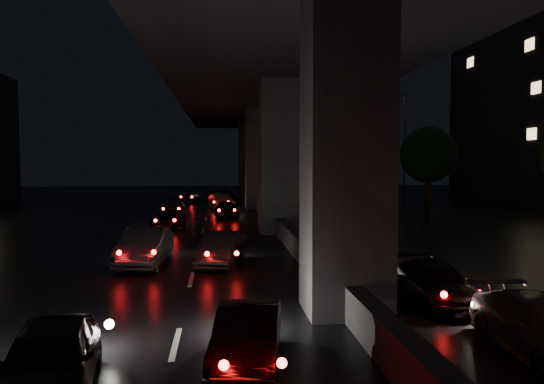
{
  "coord_description": "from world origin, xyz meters",
  "views": [
    {
      "loc": [
        -3.08,
        -22.76,
        3.73
      ],
      "look_at": [
        -0.54,
        2.95,
        2.25
      ],
      "focal_mm": 35.0,
      "sensor_mm": 36.0,
      "label": 1
    }
  ],
  "objects": [
    {
      "name": "ground",
      "position": [
        0.0,
        0.0,
        0.0
      ],
      "size": [
        120.0,
        120.0,
        0.0
      ],
      "primitive_type": "plane",
      "color": "black",
      "rests_on": "ground"
    },
    {
      "name": "car_4",
      "position": [
        -5.78,
        -3.43,
        0.66
      ],
      "size": [
        1.72,
        4.11,
        1.32
      ],
      "primitive_type": "imported",
      "rotation": [
        0.0,
        0.0,
        -0.08
      ],
      "color": "#262629",
      "rests_on": "ground"
    },
    {
      "name": "median_barrier",
      "position": [
        0.0,
        5.0,
        0.42
      ],
      "size": [
        0.45,
        70.0,
        0.85
      ],
      "primitive_type": "cube",
      "color": "#353538",
      "rests_on": "ground"
    },
    {
      "name": "car_10",
      "position": [
        -2.86,
        23.26,
        0.66
      ],
      "size": [
        3.0,
        5.05,
        1.32
      ],
      "primitive_type": "imported",
      "rotation": [
        0.0,
        0.0,
        0.18
      ],
      "color": "black",
      "rests_on": "ground"
    },
    {
      "name": "tree_c",
      "position": [
        11.0,
        12.0,
        4.2
      ],
      "size": [
        3.8,
        3.8,
        6.12
      ],
      "color": "black",
      "rests_on": "ground"
    },
    {
      "name": "streetlight_far",
      "position": [
        10.97,
        18.0,
        5.66
      ],
      "size": [
        2.52,
        0.44,
        9.0
      ],
      "color": "#2D2D33",
      "rests_on": "ground"
    },
    {
      "name": "car_3",
      "position": [
        2.55,
        -9.44,
        0.53
      ],
      "size": [
        1.5,
        3.65,
        1.06
      ],
      "primitive_type": "imported",
      "rotation": [
        0.0,
        0.0,
        0.01
      ],
      "color": "black",
      "rests_on": "ground"
    },
    {
      "name": "tree_d",
      "position": [
        11.0,
        28.0,
        4.2
      ],
      "size": [
        3.8,
        3.8,
        6.12
      ],
      "color": "black",
      "rests_on": "ground"
    },
    {
      "name": "car_0",
      "position": [
        -5.77,
        -14.27,
        0.6
      ],
      "size": [
        1.9,
        3.69,
        1.2
      ],
      "primitive_type": "imported",
      "rotation": [
        0.0,
        0.0,
        0.14
      ],
      "color": "black",
      "rests_on": "ground"
    },
    {
      "name": "car_2",
      "position": [
        3.07,
        -13.31,
        0.55
      ],
      "size": [
        1.62,
        3.83,
        1.1
      ],
      "primitive_type": "imported",
      "rotation": [
        0.0,
        0.0,
        -0.02
      ],
      "color": "#4B4441",
      "rests_on": "ground"
    },
    {
      "name": "car_7",
      "position": [
        -6.24,
        13.55,
        0.59
      ],
      "size": [
        1.77,
        4.09,
        1.17
      ],
      "primitive_type": "imported",
      "rotation": [
        0.0,
        0.0,
        0.03
      ],
      "color": "#262629",
      "rests_on": "ground"
    },
    {
      "name": "car_6",
      "position": [
        -5.92,
        6.69,
        0.58
      ],
      "size": [
        2.01,
        3.61,
        1.16
      ],
      "primitive_type": "imported",
      "rotation": [
        0.0,
        0.0,
        -0.19
      ],
      "color": "black",
      "rests_on": "ground"
    },
    {
      "name": "car_8",
      "position": [
        -2.65,
        12.25,
        0.58
      ],
      "size": [
        1.67,
        3.52,
        1.16
      ],
      "primitive_type": "imported",
      "rotation": [
        0.0,
        0.0,
        0.09
      ],
      "color": "black",
      "rests_on": "ground"
    },
    {
      "name": "car_5",
      "position": [
        -3.03,
        -3.6,
        0.58
      ],
      "size": [
        1.99,
        3.72,
        1.17
      ],
      "primitive_type": "imported",
      "rotation": [
        0.0,
        0.0,
        -0.22
      ],
      "color": "black",
      "rests_on": "ground"
    },
    {
      "name": "car_1",
      "position": [
        -2.59,
        -13.26,
        0.53
      ],
      "size": [
        1.57,
        3.36,
        1.07
      ],
      "primitive_type": "imported",
      "rotation": [
        0.0,
        0.0,
        -0.14
      ],
      "color": "black",
      "rests_on": "ground"
    },
    {
      "name": "car_9",
      "position": [
        -2.99,
        18.48,
        0.63
      ],
      "size": [
        2.17,
        4.04,
        1.27
      ],
      "primitive_type": "imported",
      "rotation": [
        0.0,
        0.0,
        0.23
      ],
      "color": "#4E4A44",
      "rests_on": "ground"
    },
    {
      "name": "viaduct",
      "position": [
        0.0,
        5.0,
        8.34
      ],
      "size": [
        12.0,
        80.0,
        10.5
      ],
      "color": "#353538",
      "rests_on": "ground"
    },
    {
      "name": "car_11",
      "position": [
        -6.0,
        25.52,
        0.57
      ],
      "size": [
        2.33,
        4.27,
        1.14
      ],
      "primitive_type": "imported",
      "rotation": [
        0.0,
        0.0,
        -0.11
      ],
      "color": "black",
      "rests_on": "ground"
    }
  ]
}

